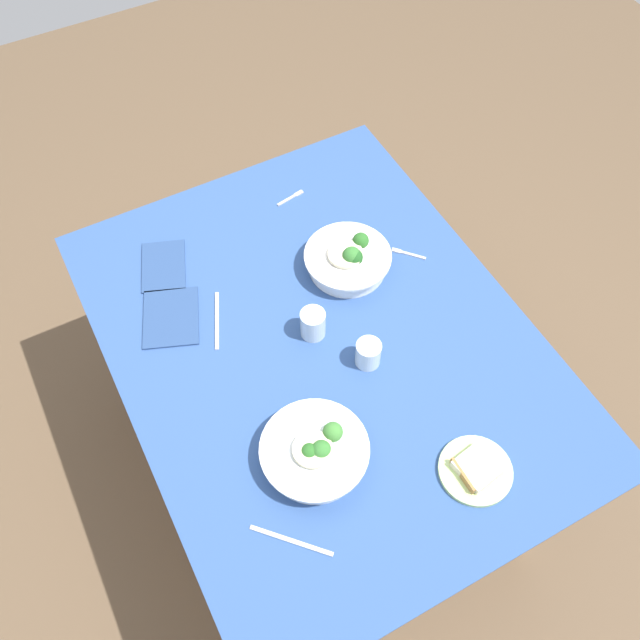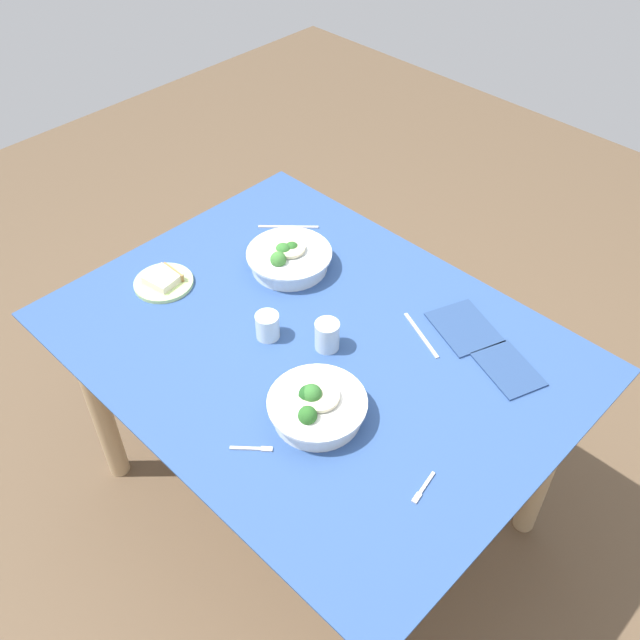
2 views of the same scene
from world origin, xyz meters
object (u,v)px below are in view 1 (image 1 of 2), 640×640
object	(u,v)px
broccoli_bowl_far	(348,260)
bread_side_plate	(475,470)
fork_by_far_bowl	(292,197)
water_glass_center	(368,353)
table_knife_right	(291,541)
fork_by_near_bowl	(407,253)
water_glass_side	(313,324)
napkin_folded_upper	(164,266)
broccoli_bowl_near	(315,452)
table_knife_left	(217,320)
napkin_folded_lower	(171,317)

from	to	relation	value
broccoli_bowl_far	bread_side_plate	world-z (taller)	broccoli_bowl_far
broccoli_bowl_far	fork_by_far_bowl	xyz separation A→B (m)	(-0.32, -0.02, -0.03)
bread_side_plate	water_glass_center	bearing A→B (deg)	-169.55
broccoli_bowl_far	table_knife_right	world-z (taller)	broccoli_bowl_far
broccoli_bowl_far	fork_by_near_bowl	world-z (taller)	broccoli_bowl_far
water_glass_side	napkin_folded_upper	distance (m)	0.49
table_knife_right	fork_by_far_bowl	bearing A→B (deg)	109.50
water_glass_side	table_knife_right	world-z (taller)	water_glass_side
table_knife_right	napkin_folded_upper	xyz separation A→B (m)	(-0.88, 0.03, 0.00)
broccoli_bowl_near	fork_by_far_bowl	world-z (taller)	broccoli_bowl_near
napkin_folded_upper	fork_by_far_bowl	bearing A→B (deg)	98.60
bread_side_plate	table_knife_right	xyz separation A→B (m)	(-0.06, -0.46, -0.01)
table_knife_left	fork_by_far_bowl	bearing A→B (deg)	152.33
water_glass_side	bread_side_plate	bearing A→B (deg)	16.34
broccoli_bowl_far	fork_by_far_bowl	world-z (taller)	broccoli_bowl_far
water_glass_side	table_knife_left	xyz separation A→B (m)	(-0.16, -0.21, -0.04)
bread_side_plate	fork_by_far_bowl	distance (m)	1.01
table_knife_right	water_glass_side	bearing A→B (deg)	103.53
fork_by_near_bowl	napkin_folded_upper	size ratio (longest dim) A/B	0.46
broccoli_bowl_near	fork_by_far_bowl	size ratio (longest dim) A/B	2.72
broccoli_bowl_near	water_glass_center	world-z (taller)	broccoli_bowl_near
fork_by_near_bowl	napkin_folded_lower	world-z (taller)	napkin_folded_lower
water_glass_side	table_knife_left	size ratio (longest dim) A/B	0.46
broccoli_bowl_far	table_knife_left	distance (m)	0.41
water_glass_side	fork_by_near_bowl	distance (m)	0.39
water_glass_side	napkin_folded_upper	xyz separation A→B (m)	(-0.40, -0.28, -0.04)
broccoli_bowl_near	water_glass_side	world-z (taller)	broccoli_bowl_near
broccoli_bowl_far	napkin_folded_upper	bearing A→B (deg)	-118.51
table_knife_left	napkin_folded_lower	bearing A→B (deg)	-99.11
fork_by_far_bowl	napkin_folded_lower	bearing A→B (deg)	-163.65
broccoli_bowl_near	bread_side_plate	distance (m)	0.38
bread_side_plate	napkin_folded_upper	size ratio (longest dim) A/B	0.98
table_knife_right	napkin_folded_lower	world-z (taller)	napkin_folded_lower
water_glass_center	fork_by_far_bowl	distance (m)	0.63
water_glass_side	napkin_folded_lower	bearing A→B (deg)	-125.08
broccoli_bowl_near	bread_side_plate	size ratio (longest dim) A/B	1.47
bread_side_plate	water_glass_side	bearing A→B (deg)	-163.66
water_glass_side	fork_by_far_bowl	distance (m)	0.51
water_glass_center	fork_by_near_bowl	bearing A→B (deg)	132.25
table_knife_right	napkin_folded_upper	distance (m)	0.88
napkin_folded_lower	water_glass_side	bearing A→B (deg)	54.92
fork_by_near_bowl	napkin_folded_upper	bearing A→B (deg)	23.61
water_glass_side	napkin_folded_upper	bearing A→B (deg)	-145.74
napkin_folded_lower	broccoli_bowl_far	bearing A→B (deg)	81.60
fork_by_far_bowl	fork_by_near_bowl	size ratio (longest dim) A/B	1.15
fork_by_near_bowl	table_knife_right	bearing A→B (deg)	88.87
table_knife_right	broccoli_bowl_near	bearing A→B (deg)	93.33
fork_by_near_bowl	table_knife_right	xyz separation A→B (m)	(0.59, -0.67, -0.00)
napkin_folded_lower	table_knife_right	bearing A→B (deg)	1.45
water_glass_center	napkin_folded_upper	world-z (taller)	water_glass_center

